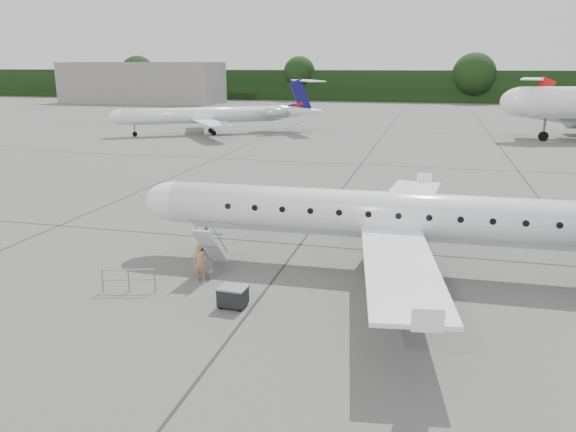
% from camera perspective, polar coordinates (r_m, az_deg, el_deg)
% --- Properties ---
extents(ground, '(320.00, 320.00, 0.00)m').
position_cam_1_polar(ground, '(23.73, 8.95, -8.30)').
color(ground, '#595957').
rests_on(ground, ground).
extents(treeline, '(260.00, 4.00, 8.00)m').
position_cam_1_polar(treeline, '(151.84, 14.02, 12.66)').
color(treeline, black).
rests_on(treeline, ground).
extents(terminal_building, '(40.00, 14.00, 10.00)m').
position_cam_1_polar(terminal_building, '(150.09, -14.61, 12.98)').
color(terminal_building, gray).
rests_on(terminal_building, ground).
extents(main_regional_jet, '(29.23, 21.38, 7.37)m').
position_cam_1_polar(main_regional_jet, '(26.18, 11.66, 2.29)').
color(main_regional_jet, white).
rests_on(main_regional_jet, ground).
extents(airstair, '(0.91, 2.36, 2.31)m').
position_cam_1_polar(airstair, '(26.32, -7.90, -3.18)').
color(airstair, white).
rests_on(airstair, ground).
extents(passenger, '(0.76, 0.65, 1.75)m').
position_cam_1_polar(passenger, '(25.26, -8.93, -4.69)').
color(passenger, '#977652').
rests_on(passenger, ground).
extents(safety_railing, '(2.14, 0.69, 1.00)m').
position_cam_1_polar(safety_railing, '(24.86, -15.88, -6.35)').
color(safety_railing, gray).
rests_on(safety_railing, ground).
extents(baggage_cart, '(1.10, 0.91, 0.92)m').
position_cam_1_polar(baggage_cart, '(22.61, -5.62, -8.12)').
color(baggage_cart, black).
rests_on(baggage_cart, ground).
extents(bg_regional_left, '(34.42, 31.61, 7.36)m').
position_cam_1_polar(bg_regional_left, '(79.42, -8.55, 10.85)').
color(bg_regional_left, white).
rests_on(bg_regional_left, ground).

